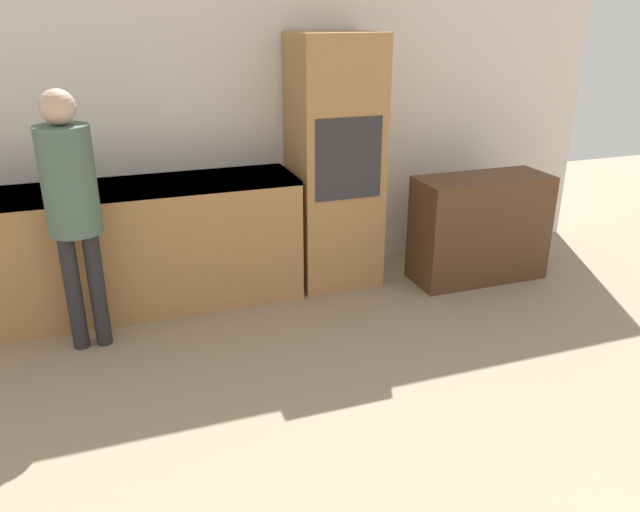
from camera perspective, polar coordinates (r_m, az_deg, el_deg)
name	(u,v)px	position (r m, az deg, el deg)	size (l,w,h in m)	color
wall_back	(214,119)	(4.91, -9.63, 12.23)	(6.72, 0.05, 2.60)	silver
kitchen_counter	(89,251)	(4.72, -20.35, 0.42)	(3.00, 0.60, 0.93)	#AD7A47
oven_unit	(334,163)	(4.88, 1.33, 8.46)	(0.64, 0.59, 1.93)	#AD7A47
sideboard	(479,228)	(5.21, 14.37, 2.48)	(1.08, 0.45, 0.85)	#51331E
person_standing	(71,195)	(4.08, -21.82, 5.23)	(0.32, 0.32, 1.66)	#262628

